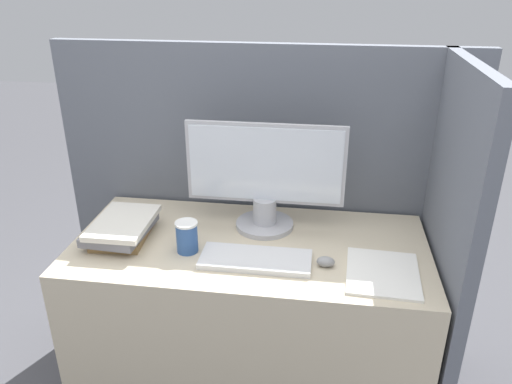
{
  "coord_description": "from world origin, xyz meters",
  "views": [
    {
      "loc": [
        0.25,
        -1.26,
        1.67
      ],
      "look_at": [
        0.02,
        0.35,
        0.93
      ],
      "focal_mm": 35.0,
      "sensor_mm": 36.0,
      "label": 1
    }
  ],
  "objects_px": {
    "keyboard": "(256,259)",
    "book_stack": "(122,229)",
    "monitor": "(265,181)",
    "coffee_cup": "(187,237)",
    "mouse": "(326,262)"
  },
  "relations": [
    {
      "from": "mouse",
      "to": "coffee_cup",
      "type": "bearing_deg",
      "value": 176.5
    },
    {
      "from": "monitor",
      "to": "mouse",
      "type": "xyz_separation_m",
      "value": [
        0.24,
        -0.25,
        -0.18
      ]
    },
    {
      "from": "keyboard",
      "to": "coffee_cup",
      "type": "relative_size",
      "value": 3.31
    },
    {
      "from": "coffee_cup",
      "to": "book_stack",
      "type": "bearing_deg",
      "value": 168.88
    },
    {
      "from": "monitor",
      "to": "coffee_cup",
      "type": "height_order",
      "value": "monitor"
    },
    {
      "from": "mouse",
      "to": "monitor",
      "type": "bearing_deg",
      "value": 133.66
    },
    {
      "from": "monitor",
      "to": "keyboard",
      "type": "bearing_deg",
      "value": -89.55
    },
    {
      "from": "mouse",
      "to": "coffee_cup",
      "type": "xyz_separation_m",
      "value": [
        -0.49,
        0.03,
        0.04
      ]
    },
    {
      "from": "coffee_cup",
      "to": "book_stack",
      "type": "height_order",
      "value": "coffee_cup"
    },
    {
      "from": "keyboard",
      "to": "book_stack",
      "type": "xyz_separation_m",
      "value": [
        -0.52,
        0.09,
        0.03
      ]
    },
    {
      "from": "monitor",
      "to": "keyboard",
      "type": "height_order",
      "value": "monitor"
    },
    {
      "from": "coffee_cup",
      "to": "monitor",
      "type": "bearing_deg",
      "value": 41.75
    },
    {
      "from": "keyboard",
      "to": "book_stack",
      "type": "bearing_deg",
      "value": 170.17
    },
    {
      "from": "monitor",
      "to": "coffee_cup",
      "type": "bearing_deg",
      "value": -138.25
    },
    {
      "from": "monitor",
      "to": "mouse",
      "type": "height_order",
      "value": "monitor"
    }
  ]
}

